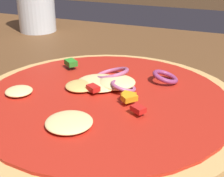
# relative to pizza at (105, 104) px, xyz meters

# --- Properties ---
(dining_table) EXTENTS (1.32, 0.81, 0.04)m
(dining_table) POSITION_rel_pizza_xyz_m (-0.04, -0.01, -0.03)
(dining_table) COLOR brown
(dining_table) RESTS_ON ground
(pizza) EXTENTS (0.29, 0.29, 0.03)m
(pizza) POSITION_rel_pizza_xyz_m (0.00, 0.00, 0.00)
(pizza) COLOR tan
(pizza) RESTS_ON dining_table
(beer_glass) EXTENTS (0.07, 0.07, 0.12)m
(beer_glass) POSITION_rel_pizza_xyz_m (-0.27, 0.27, 0.04)
(beer_glass) COLOR silver
(beer_glass) RESTS_ON dining_table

